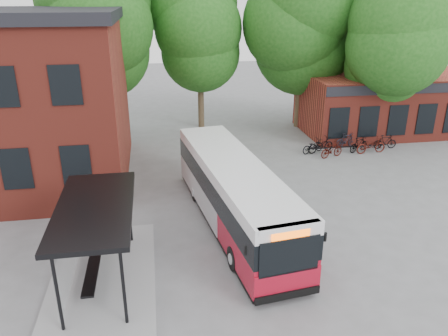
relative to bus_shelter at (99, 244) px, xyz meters
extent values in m
plane|color=slate|center=(4.50, 1.00, -1.45)|extent=(100.00, 100.00, 0.00)
imported|color=black|center=(11.63, 11.24, -1.01)|extent=(1.76, 1.21, 0.88)
imported|color=#390C06|center=(12.44, 10.26, -0.97)|extent=(1.66, 0.94, 0.96)
imported|color=black|center=(12.12, 11.25, -0.96)|extent=(1.96, 1.16, 0.97)
imported|color=#22222C|center=(14.08, 11.88, -0.97)|extent=(1.67, 0.86, 0.97)
imported|color=black|center=(14.50, 10.95, -0.98)|extent=(1.62, 1.06, 0.95)
imported|color=#4F170F|center=(15.11, 10.59, -0.95)|extent=(1.93, 0.78, 1.00)
imported|color=black|center=(16.40, 11.23, -1.00)|extent=(1.52, 0.48, 0.91)
camera|label=1|loc=(2.04, -12.96, 7.67)|focal=35.00mm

